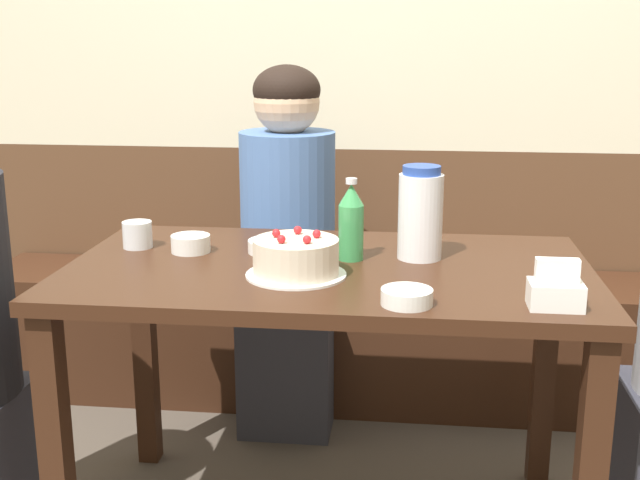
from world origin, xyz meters
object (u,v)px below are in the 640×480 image
Objects in this scene: bowl_rice_small at (274,246)px; bowl_side_dish at (191,244)px; bench_seat at (352,338)px; person_grey_tee at (288,260)px; birthday_cake at (296,258)px; bowl_soup_white at (407,297)px; soju_bottle at (351,221)px; napkin_holder at (556,290)px; glass_water_tall at (137,235)px; water_pitcher at (420,214)px.

bowl_side_dish is (-0.22, -0.02, 0.01)m from bowl_rice_small.
bench_seat is 0.45m from person_grey_tee.
bowl_soup_white is (0.26, -0.18, -0.03)m from birthday_cake.
soju_bottle is 2.04× the size of bowl_side_dish.
bowl_side_dish is at bearing -17.63° from person_grey_tee.
bowl_rice_small is at bearing 112.90° from birthday_cake.
napkin_holder is 1.41× the size of glass_water_tall.
water_pitcher reaches higher than bowl_soup_white.
water_pitcher reaches higher than soju_bottle.
glass_water_tall is at bearing 179.06° from bowl_rice_small.
water_pitcher is 3.02× the size of glass_water_tall.
person_grey_tee is (-0.39, 0.90, -0.18)m from bowl_soup_white.
birthday_cake is 2.15× the size of napkin_holder.
glass_water_tall reaches higher than bowl_rice_small.
birthday_cake reaches higher than bowl_side_dish.
bowl_soup_white is at bearing -28.64° from glass_water_tall.
person_grey_tee is at bearing 113.50° from bowl_soup_white.
water_pitcher reaches higher than bench_seat.
water_pitcher is 1.72× the size of bowl_rice_small.
bowl_soup_white is (-0.03, -0.37, -0.10)m from water_pitcher.
soju_bottle is 0.56m from napkin_holder.
bowl_side_dish is (-0.87, 0.35, -0.02)m from napkin_holder.
bench_seat is at bearing 54.07° from glass_water_tall.
bench_seat is at bearing 99.97° from bowl_soup_white.
birthday_cake is at bearing 145.38° from bowl_soup_white.
soju_bottle is 1.50× the size of bowl_rice_small.
bench_seat is at bearing 86.02° from birthday_cake.
bench_seat is 2.20× the size of person_grey_tee.
birthday_cake is 0.20m from soju_bottle.
person_grey_tee reaches higher than water_pitcher.
bench_seat is 26.02× the size of bowl_side_dish.
bowl_side_dish is (-0.37, -0.75, 0.53)m from bench_seat.
glass_water_tall is at bearing 178.45° from water_pitcher.
bowl_side_dish is 0.08× the size of person_grey_tee.
bowl_soup_white is at bearing -34.62° from birthday_cake.
bowl_side_dish is at bearing 147.25° from bowl_soup_white.
bowl_rice_small is at bearing -0.94° from glass_water_tall.
glass_water_tall is (-1.02, 0.38, -0.00)m from napkin_holder.
glass_water_tall is at bearing -125.93° from bench_seat.
napkin_holder reaches higher than bowl_rice_small.
birthday_cake reaches higher than bowl_soup_white.
water_pitcher is at bearing 38.29° from person_grey_tee.
bowl_soup_white is 0.52m from bowl_rice_small.
soju_bottle is at bearing -3.30° from bowl_side_dish.
bowl_rice_small is 0.37m from glass_water_tall.
soju_bottle reaches higher than bench_seat.
bowl_rice_small is (-0.35, 0.39, -0.00)m from bowl_soup_white.
glass_water_tall reaches higher than bowl_side_dish.
person_grey_tee is (-0.20, -0.21, 0.35)m from bench_seat.
person_grey_tee is at bearing 57.65° from glass_water_tall.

